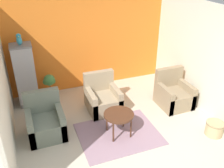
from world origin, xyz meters
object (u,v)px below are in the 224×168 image
(coffee_table, at_px, (119,116))
(potted_plant, at_px, (50,83))
(birdcage, at_px, (25,75))
(parrot, at_px, (19,39))
(wicker_basket, at_px, (215,128))
(armchair_left, at_px, (46,122))
(armchair_right, at_px, (173,95))
(armchair_middle, at_px, (103,99))

(coffee_table, bearing_deg, potted_plant, 118.38)
(birdcage, distance_m, parrot, 0.90)
(birdcage, bearing_deg, coffee_table, -49.94)
(potted_plant, xyz_separation_m, wicker_basket, (2.97, -2.76, -0.27))
(armchair_left, distance_m, potted_plant, 1.52)
(armchair_left, bearing_deg, potted_plant, 78.03)
(coffee_table, relative_size, wicker_basket, 1.65)
(armchair_right, distance_m, potted_plant, 3.16)
(coffee_table, relative_size, armchair_left, 0.69)
(birdcage, height_order, potted_plant, birdcage)
(armchair_left, bearing_deg, parrot, 99.41)
(coffee_table, distance_m, armchair_left, 1.53)
(potted_plant, bearing_deg, parrot, -172.00)
(potted_plant, bearing_deg, armchair_left, -101.97)
(birdcage, xyz_separation_m, wicker_basket, (3.52, -2.68, -0.62))
(coffee_table, distance_m, armchair_middle, 1.03)
(armchair_left, xyz_separation_m, birdcage, (-0.23, 1.40, 0.50))
(armchair_left, bearing_deg, wicker_basket, -21.32)
(parrot, bearing_deg, potted_plant, 8.00)
(wicker_basket, bearing_deg, coffee_table, 158.85)
(birdcage, distance_m, wicker_basket, 4.47)
(armchair_left, distance_m, parrot, 1.99)
(potted_plant, bearing_deg, coffee_table, -61.62)
(potted_plant, relative_size, wicker_basket, 1.77)
(armchair_left, height_order, birdcage, birdcage)
(armchair_left, xyz_separation_m, parrot, (-0.23, 1.40, 1.39))
(coffee_table, bearing_deg, armchair_right, 19.19)
(armchair_middle, height_order, wicker_basket, armchair_middle)
(coffee_table, bearing_deg, parrot, 130.03)
(coffee_table, xyz_separation_m, parrot, (-1.65, 1.96, 1.22))
(potted_plant, bearing_deg, armchair_right, -27.10)
(armchair_right, height_order, wicker_basket, armchair_right)
(armchair_middle, bearing_deg, coffee_table, -89.88)
(armchair_middle, bearing_deg, armchair_right, -13.78)
(armchair_left, xyz_separation_m, armchair_right, (3.13, 0.04, 0.00))
(armchair_left, relative_size, wicker_basket, 2.40)
(parrot, distance_m, wicker_basket, 4.68)
(armchair_left, xyz_separation_m, wicker_basket, (3.29, -1.28, -0.13))
(armchair_left, relative_size, armchair_right, 1.00)
(armchair_left, bearing_deg, armchair_right, 0.71)
(parrot, bearing_deg, birdcage, -90.00)
(armchair_middle, distance_m, potted_plant, 1.50)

